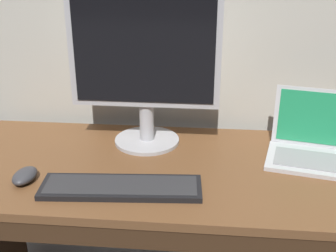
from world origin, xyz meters
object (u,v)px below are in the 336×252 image
Objects in this scene: laptop_silver at (317,147)px; external_monitor at (145,62)px; computer_mouse at (25,176)px; wired_keyboard at (121,187)px.

laptop_silver is 0.66× the size of external_monitor.
external_monitor reaches higher than computer_mouse.
laptop_silver is at bearing -5.86° from external_monitor.
external_monitor is at bearing 47.09° from computer_mouse.
computer_mouse is at bearing -165.45° from laptop_silver.
laptop_silver reaches higher than computer_mouse.
external_monitor is 0.44m from wired_keyboard.
wired_keyboard is (-0.62, -0.26, -0.03)m from laptop_silver.
computer_mouse reaches higher than wired_keyboard.
external_monitor is (-0.59, 0.06, 0.26)m from laptop_silver.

